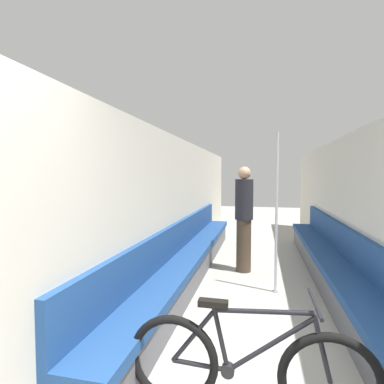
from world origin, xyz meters
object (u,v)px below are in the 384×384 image
object	(u,v)px
passenger_standing	(244,217)
grab_pole_near	(276,215)
bench_seat_row_left	(189,260)
bench_seat_row_right	(334,269)
bicycle	(247,368)

from	to	relation	value
passenger_standing	grab_pole_near	bearing A→B (deg)	-114.58
bench_seat_row_left	grab_pole_near	world-z (taller)	grab_pole_near
bench_seat_row_left	grab_pole_near	xyz separation A→B (m)	(1.30, -0.27, 0.78)
grab_pole_near	passenger_standing	world-z (taller)	grab_pole_near
bench_seat_row_right	passenger_standing	distance (m)	1.53
grab_pole_near	passenger_standing	bearing A→B (deg)	120.65
bench_seat_row_right	passenger_standing	world-z (taller)	passenger_standing
bench_seat_row_left	bicycle	bearing A→B (deg)	-68.51
bench_seat_row_left	grab_pole_near	bearing A→B (deg)	-11.84
bench_seat_row_right	passenger_standing	bearing A→B (deg)	157.21
bench_seat_row_left	bicycle	world-z (taller)	bench_seat_row_left
bench_seat_row_left	passenger_standing	world-z (taller)	passenger_standing
bench_seat_row_left	passenger_standing	distance (m)	1.16
bicycle	grab_pole_near	distance (m)	2.41
bench_seat_row_right	passenger_standing	xyz separation A→B (m)	(-1.29, 0.54, 0.62)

